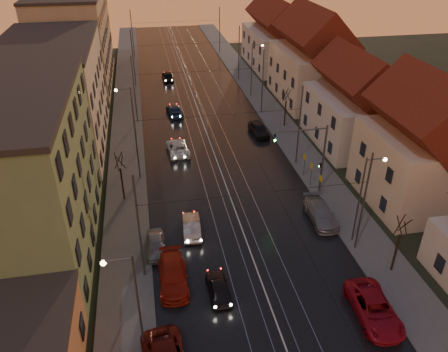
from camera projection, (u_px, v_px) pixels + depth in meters
road at (200, 115)px, 61.03m from camera, size 16.00×120.00×0.04m
sidewalk_left at (127, 120)px, 59.39m from camera, size 4.00×120.00×0.15m
sidewalk_right at (269, 109)px, 62.60m from camera, size 4.00×120.00×0.15m
tram_rail_0 at (184, 116)px, 60.66m from camera, size 0.06×120.00×0.03m
tram_rail_1 at (194, 115)px, 60.89m from camera, size 0.06×120.00×0.03m
tram_rail_2 at (205, 114)px, 61.13m from camera, size 0.06×120.00×0.03m
tram_rail_3 at (215, 113)px, 61.36m from camera, size 0.06×120.00×0.03m
apartment_left_1 at (16, 181)px, 32.90m from camera, size 10.00×18.00×13.00m
apartment_left_2 at (55, 97)px, 50.11m from camera, size 10.00×20.00×12.00m
apartment_left_3 at (75, 40)px, 69.94m from camera, size 10.00×24.00×14.00m
house_right_1 at (421, 149)px, 39.82m from camera, size 8.67×10.20×10.80m
house_right_2 at (356, 106)px, 51.25m from camera, size 9.18×12.24×9.20m
house_right_3 at (312, 61)px, 63.37m from camera, size 9.18×14.28×11.50m
house_right_4 at (276, 38)px, 79.01m from camera, size 9.18×16.32×10.00m
catenary_pole_l_1 at (139, 229)px, 31.11m from camera, size 0.16×0.16×9.00m
catenary_pole_r_1 at (363, 204)px, 33.87m from camera, size 0.16×0.16×9.00m
catenary_pole_l_2 at (136, 139)px, 43.82m from camera, size 0.16×0.16×9.00m
catenary_pole_r_2 at (299, 126)px, 46.58m from camera, size 0.16×0.16×9.00m
catenary_pole_l_3 at (134, 90)px, 56.53m from camera, size 0.16×0.16×9.00m
catenary_pole_r_3 at (263, 82)px, 59.29m from camera, size 0.16×0.16×9.00m
catenary_pole_l_4 at (133, 59)px, 69.25m from camera, size 0.16×0.16×9.00m
catenary_pole_r_4 at (239, 54)px, 72.01m from camera, size 0.16×0.16×9.00m
catenary_pole_l_5 at (132, 34)px, 84.50m from camera, size 0.16×0.16×9.00m
catenary_pole_r_5 at (220, 30)px, 87.26m from camera, size 0.16×0.16×9.00m
street_lamp_0 at (132, 298)px, 24.90m from camera, size 1.75×0.32×8.00m
street_lamp_1 at (364, 192)px, 34.60m from camera, size 1.75×0.32×8.00m
street_lamp_2 at (130, 114)px, 48.63m from camera, size 1.75×0.32×8.00m
street_lamp_3 at (254, 65)px, 65.11m from camera, size 1.75×0.32×8.00m
traffic_light_mast at (314, 151)px, 41.35m from camera, size 5.30×0.32×7.20m
bare_tree_0 at (122, 178)px, 41.19m from camera, size 1.09×1.09×5.11m
bare_tree_1 at (397, 246)px, 32.60m from camera, size 1.09×1.09×5.11m
bare_tree_2 at (285, 109)px, 56.36m from camera, size 1.09×1.09×5.11m
driving_car_0 at (218, 288)px, 31.45m from camera, size 1.57×3.75×1.27m
driving_car_1 at (192, 226)px, 37.68m from camera, size 1.73×4.28×1.38m
driving_car_2 at (178, 148)px, 50.68m from camera, size 2.62×5.10×1.38m
driving_car_3 at (175, 110)px, 60.67m from camera, size 2.33×4.82×1.35m
driving_car_4 at (168, 76)px, 73.91m from camera, size 1.88×4.51×1.52m
parked_left_2 at (173, 275)px, 32.35m from camera, size 2.18×5.22×1.51m
parked_left_3 at (155, 245)px, 35.57m from camera, size 1.61×3.83×1.29m
parked_right_0 at (374, 309)px, 29.57m from camera, size 2.85×5.65×1.53m
parked_right_1 at (321, 213)px, 39.26m from camera, size 2.19×5.16×1.48m
parked_right_2 at (259, 129)px, 54.95m from camera, size 2.17×4.60×1.52m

